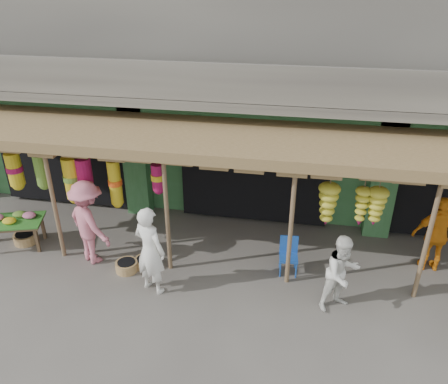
% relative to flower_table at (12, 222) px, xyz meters
% --- Properties ---
extents(ground, '(80.00, 80.00, 0.00)m').
position_rel_flower_table_xyz_m(ground, '(5.25, 0.05, -0.66)').
color(ground, '#514C47').
rests_on(ground, ground).
extents(building, '(16.40, 6.80, 7.00)m').
position_rel_flower_table_xyz_m(building, '(5.25, 4.91, 2.71)').
color(building, gray).
rests_on(building, ground).
extents(awning, '(14.00, 2.70, 2.79)m').
position_rel_flower_table_xyz_m(awning, '(5.10, 0.84, 1.91)').
color(awning, brown).
rests_on(awning, ground).
extents(flower_table, '(1.53, 1.17, 0.81)m').
position_rel_flower_table_xyz_m(flower_table, '(0.00, 0.00, 0.00)').
color(flower_table, brown).
rests_on(flower_table, ground).
extents(blue_chair, '(0.41, 0.42, 0.80)m').
position_rel_flower_table_xyz_m(blue_chair, '(6.25, 0.23, -0.21)').
color(blue_chair, '#1948A4').
rests_on(blue_chair, ground).
extents(basket_left, '(0.73, 0.73, 0.23)m').
position_rel_flower_table_xyz_m(basket_left, '(0.10, 0.18, -0.54)').
color(basket_left, olive).
rests_on(basket_left, ground).
extents(basket_mid, '(0.52, 0.52, 0.19)m').
position_rel_flower_table_xyz_m(basket_mid, '(3.21, -0.19, -0.56)').
color(basket_mid, '#A06C48').
rests_on(basket_mid, ground).
extents(basket_right, '(0.56, 0.56, 0.22)m').
position_rel_flower_table_xyz_m(basket_right, '(2.86, -0.42, -0.55)').
color(basket_right, '#A4804C').
rests_on(basket_right, ground).
extents(person_front, '(0.80, 0.67, 1.87)m').
position_rel_flower_table_xyz_m(person_front, '(3.61, -0.89, 0.28)').
color(person_front, white).
rests_on(person_front, ground).
extents(person_right, '(0.96, 0.91, 1.55)m').
position_rel_flower_table_xyz_m(person_right, '(7.25, -0.72, 0.12)').
color(person_right, white).
rests_on(person_right, ground).
extents(person_vendor, '(1.03, 0.48, 1.72)m').
position_rel_flower_table_xyz_m(person_vendor, '(9.25, 0.87, 0.20)').
color(person_vendor, orange).
rests_on(person_vendor, ground).
extents(person_shopper, '(1.42, 1.26, 1.91)m').
position_rel_flower_table_xyz_m(person_shopper, '(2.00, -0.17, 0.30)').
color(person_shopper, '#D16F82').
rests_on(person_shopper, ground).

